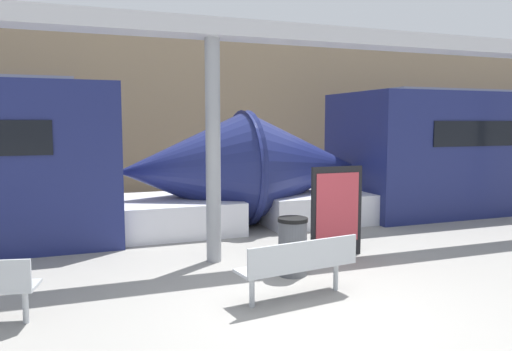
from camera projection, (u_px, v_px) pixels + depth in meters
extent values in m
plane|color=gray|center=(307.00, 310.00, 6.28)|extent=(60.00, 60.00, 0.00)
cube|color=#9E8460|center=(163.00, 118.00, 15.26)|extent=(56.00, 0.20, 5.00)
cone|color=navy|center=(299.00, 166.00, 11.91)|extent=(2.93, 2.63, 2.63)
cube|color=silver|center=(309.00, 205.00, 12.11)|extent=(2.63, 2.46, 0.70)
cone|color=navy|center=(185.00, 170.00, 10.95)|extent=(2.93, 2.63, 2.63)
cube|color=silver|center=(173.00, 214.00, 10.95)|extent=(2.63, 2.46, 0.70)
cube|color=#ADB2B7|center=(296.00, 266.00, 6.65)|extent=(1.72, 0.67, 0.04)
cube|color=#ADB2B7|center=(305.00, 255.00, 6.46)|extent=(1.66, 0.27, 0.36)
cylinder|color=#ADB2B7|center=(252.00, 291.00, 6.36)|extent=(0.07, 0.07, 0.43)
cylinder|color=#ADB2B7|center=(336.00, 275.00, 7.00)|extent=(0.07, 0.07, 0.43)
cylinder|color=#ADB2B7|center=(26.00, 305.00, 5.84)|extent=(0.07, 0.07, 0.43)
cylinder|color=#4C4F54|center=(293.00, 248.00, 7.68)|extent=(0.44, 0.44, 0.84)
cylinder|color=black|center=(293.00, 220.00, 7.63)|extent=(0.46, 0.46, 0.06)
cube|color=black|center=(336.00, 212.00, 8.73)|extent=(0.97, 0.06, 1.59)
cube|color=#B73842|center=(338.00, 207.00, 8.69)|extent=(0.83, 0.01, 1.21)
cylinder|color=gray|center=(213.00, 152.00, 8.31)|extent=(0.25, 0.25, 3.73)
cube|color=#B7B7BC|center=(212.00, 29.00, 8.10)|extent=(28.00, 0.60, 0.28)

